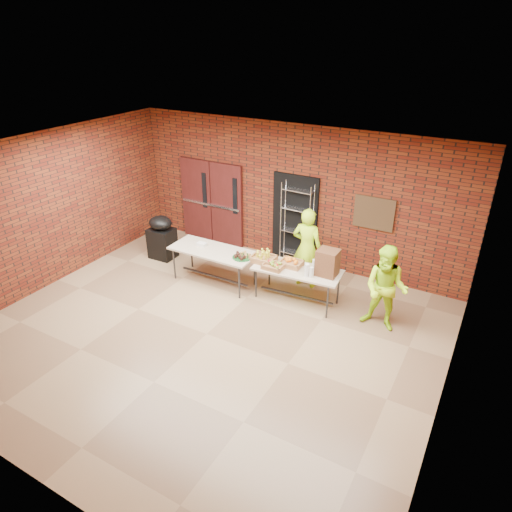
{
  "coord_description": "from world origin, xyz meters",
  "views": [
    {
      "loc": [
        4.13,
        -5.45,
        5.04
      ],
      "look_at": [
        0.24,
        1.4,
        1.04
      ],
      "focal_mm": 32.0,
      "sensor_mm": 36.0,
      "label": 1
    }
  ],
  "objects_px": {
    "table_left": "(213,253)",
    "table_right": "(297,272)",
    "volunteer_woman": "(307,248)",
    "wire_rack": "(297,225)",
    "covered_grill": "(162,237)",
    "volunteer_man": "(386,289)",
    "coffee_dispenser": "(328,263)"
  },
  "relations": [
    {
      "from": "table_left",
      "to": "table_right",
      "type": "distance_m",
      "value": 1.89
    },
    {
      "from": "volunteer_woman",
      "to": "table_left",
      "type": "bearing_deg",
      "value": 23.52
    },
    {
      "from": "table_right",
      "to": "volunteer_woman",
      "type": "bearing_deg",
      "value": 94.09
    },
    {
      "from": "wire_rack",
      "to": "covered_grill",
      "type": "xyz_separation_m",
      "value": [
        -2.92,
        -1.28,
        -0.46
      ]
    },
    {
      "from": "volunteer_man",
      "to": "table_left",
      "type": "bearing_deg",
      "value": -175.67
    },
    {
      "from": "wire_rack",
      "to": "covered_grill",
      "type": "distance_m",
      "value": 3.22
    },
    {
      "from": "coffee_dispenser",
      "to": "volunteer_man",
      "type": "relative_size",
      "value": 0.32
    },
    {
      "from": "coffee_dispenser",
      "to": "covered_grill",
      "type": "bearing_deg",
      "value": 178.67
    },
    {
      "from": "table_right",
      "to": "coffee_dispenser",
      "type": "bearing_deg",
      "value": 3.92
    },
    {
      "from": "table_right",
      "to": "covered_grill",
      "type": "bearing_deg",
      "value": 172.35
    },
    {
      "from": "volunteer_man",
      "to": "volunteer_woman",
      "type": "bearing_deg",
      "value": 160.62
    },
    {
      "from": "covered_grill",
      "to": "volunteer_man",
      "type": "relative_size",
      "value": 0.64
    },
    {
      "from": "covered_grill",
      "to": "table_right",
      "type": "bearing_deg",
      "value": -4.67
    },
    {
      "from": "table_left",
      "to": "volunteer_man",
      "type": "bearing_deg",
      "value": 1.54
    },
    {
      "from": "wire_rack",
      "to": "volunteer_man",
      "type": "height_order",
      "value": "wire_rack"
    },
    {
      "from": "coffee_dispenser",
      "to": "volunteer_man",
      "type": "height_order",
      "value": "volunteer_man"
    },
    {
      "from": "table_left",
      "to": "covered_grill",
      "type": "bearing_deg",
      "value": 167.31
    },
    {
      "from": "wire_rack",
      "to": "covered_grill",
      "type": "bearing_deg",
      "value": -153.9
    },
    {
      "from": "coffee_dispenser",
      "to": "covered_grill",
      "type": "relative_size",
      "value": 0.5
    },
    {
      "from": "wire_rack",
      "to": "volunteer_man",
      "type": "relative_size",
      "value": 1.2
    },
    {
      "from": "table_left",
      "to": "volunteer_woman",
      "type": "distance_m",
      "value": 1.99
    },
    {
      "from": "coffee_dispenser",
      "to": "covered_grill",
      "type": "height_order",
      "value": "coffee_dispenser"
    },
    {
      "from": "covered_grill",
      "to": "volunteer_man",
      "type": "height_order",
      "value": "volunteer_man"
    },
    {
      "from": "covered_grill",
      "to": "wire_rack",
      "type": "bearing_deg",
      "value": 21.94
    },
    {
      "from": "volunteer_woman",
      "to": "volunteer_man",
      "type": "height_order",
      "value": "volunteer_woman"
    },
    {
      "from": "wire_rack",
      "to": "volunteer_woman",
      "type": "distance_m",
      "value": 1.0
    },
    {
      "from": "table_right",
      "to": "volunteer_man",
      "type": "relative_size",
      "value": 1.1
    },
    {
      "from": "volunteer_woman",
      "to": "coffee_dispenser",
      "type": "bearing_deg",
      "value": 136.58
    },
    {
      "from": "table_left",
      "to": "coffee_dispenser",
      "type": "distance_m",
      "value": 2.5
    },
    {
      "from": "coffee_dispenser",
      "to": "covered_grill",
      "type": "distance_m",
      "value": 4.24
    },
    {
      "from": "coffee_dispenser",
      "to": "volunteer_man",
      "type": "bearing_deg",
      "value": -7.18
    },
    {
      "from": "volunteer_woman",
      "to": "covered_grill",
      "type": "bearing_deg",
      "value": 5.37
    }
  ]
}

